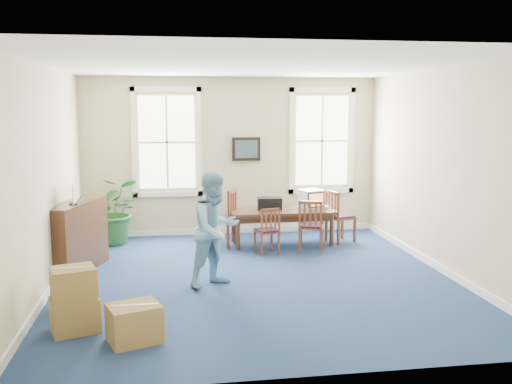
{
  "coord_description": "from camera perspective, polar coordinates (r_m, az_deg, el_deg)",
  "views": [
    {
      "loc": [
        -1.28,
        -8.34,
        2.61
      ],
      "look_at": [
        0.1,
        0.6,
        1.25
      ],
      "focal_mm": 40.0,
      "sensor_mm": 36.0,
      "label": 1
    }
  ],
  "objects": [
    {
      "name": "wall_right",
      "position": [
        9.42,
        18.3,
        1.97
      ],
      "size": [
        0.0,
        6.5,
        6.5
      ],
      "primitive_type": "plane",
      "rotation": [
        1.57,
        0.0,
        -1.57
      ],
      "color": "#C4B78D",
      "rests_on": "ground"
    },
    {
      "name": "baseboard_right",
      "position": [
        9.7,
        17.71,
        -7.11
      ],
      "size": [
        0.04,
        6.5,
        0.12
      ],
      "primitive_type": "cube",
      "color": "white",
      "rests_on": "ground"
    },
    {
      "name": "conference_table",
      "position": [
        10.92,
        2.57,
        -3.48
      ],
      "size": [
        1.98,
        0.91,
        0.67
      ],
      "primitive_type": null,
      "rotation": [
        0.0,
        0.0,
        0.0
      ],
      "color": "#4A2B1A",
      "rests_on": "ground"
    },
    {
      "name": "game_console",
      "position": [
        11.05,
        6.92,
        -1.49
      ],
      "size": [
        0.19,
        0.22,
        0.05
      ],
      "primitive_type": "cube",
      "rotation": [
        0.0,
        0.0,
        -0.25
      ],
      "color": "white",
      "rests_on": "conference_table"
    },
    {
      "name": "wall_left",
      "position": [
        8.57,
        -20.3,
        1.26
      ],
      "size": [
        0.0,
        6.5,
        6.5
      ],
      "primitive_type": "plane",
      "rotation": [
        1.57,
        0.0,
        1.57
      ],
      "color": "#C4B78D",
      "rests_on": "ground"
    },
    {
      "name": "window_left",
      "position": [
        11.59,
        -8.9,
        4.93
      ],
      "size": [
        1.4,
        0.12,
        2.2
      ],
      "primitive_type": null,
      "color": "white",
      "rests_on": "ground"
    },
    {
      "name": "credenza",
      "position": [
        9.5,
        -17.52,
        -4.25
      ],
      "size": [
        0.85,
        1.51,
        1.14
      ],
      "primitive_type": "cube",
      "rotation": [
        0.0,
        0.0,
        -0.32
      ],
      "color": "#4A2B1A",
      "rests_on": "ground"
    },
    {
      "name": "man",
      "position": [
        8.31,
        -4.07,
        -3.74
      ],
      "size": [
        1.04,
        0.99,
        1.68
      ],
      "primitive_type": "imported",
      "rotation": [
        0.0,
        0.0,
        0.59
      ],
      "color": "#7FAFD6",
      "rests_on": "ground"
    },
    {
      "name": "wall_front",
      "position": [
        5.34,
        5.27,
        -2.36
      ],
      "size": [
        6.5,
        0.0,
        6.5
      ],
      "primitive_type": "plane",
      "rotation": [
        -1.57,
        0.0,
        0.0
      ],
      "color": "#C4B78D",
      "rests_on": "ground"
    },
    {
      "name": "baseboard_back",
      "position": [
        11.9,
        -2.41,
        -3.83
      ],
      "size": [
        6.0,
        0.04,
        0.12
      ],
      "primitive_type": "cube",
      "color": "white",
      "rests_on": "ground"
    },
    {
      "name": "cardboard_boxes",
      "position": [
        7.13,
        -15.99,
        -9.82
      ],
      "size": [
        1.8,
        1.8,
        0.81
      ],
      "primitive_type": null,
      "rotation": [
        0.0,
        0.0,
        0.34
      ],
      "color": "#9C7842",
      "rests_on": "ground"
    },
    {
      "name": "baseboard_left",
      "position": [
        8.88,
        -19.59,
        -8.64
      ],
      "size": [
        0.04,
        6.5,
        0.12
      ],
      "primitive_type": "cube",
      "color": "white",
      "rests_on": "ground"
    },
    {
      "name": "crt_tv",
      "position": [
        10.99,
        5.52,
        -0.69
      ],
      "size": [
        0.5,
        0.52,
        0.36
      ],
      "primitive_type": null,
      "rotation": [
        0.0,
        0.0,
        0.29
      ],
      "color": "#B7B7BC",
      "rests_on": "conference_table"
    },
    {
      "name": "equipment_bag",
      "position": [
        10.83,
        1.37,
        -1.14
      ],
      "size": [
        0.48,
        0.34,
        0.23
      ],
      "primitive_type": "cube",
      "rotation": [
        0.0,
        0.0,
        -0.09
      ],
      "color": "black",
      "rests_on": "conference_table"
    },
    {
      "name": "ceiling",
      "position": [
        8.45,
        -0.05,
        12.56
      ],
      "size": [
        6.5,
        6.5,
        0.0
      ],
      "primitive_type": "plane",
      "rotation": [
        3.14,
        0.0,
        0.0
      ],
      "color": "white",
      "rests_on": "ground"
    },
    {
      "name": "wall_back",
      "position": [
        11.7,
        -2.47,
        3.59
      ],
      "size": [
        6.5,
        0.0,
        6.5
      ],
      "primitive_type": "plane",
      "rotation": [
        1.57,
        0.0,
        0.0
      ],
      "color": "#C4B78D",
      "rests_on": "ground"
    },
    {
      "name": "wall_picture",
      "position": [
        11.67,
        -0.98,
        4.32
      ],
      "size": [
        0.58,
        0.06,
        0.48
      ],
      "primitive_type": null,
      "color": "black",
      "rests_on": "ground"
    },
    {
      "name": "chair_near_left",
      "position": [
        10.18,
        1.08,
        -3.85
      ],
      "size": [
        0.46,
        0.46,
        0.85
      ],
      "primitive_type": null,
      "rotation": [
        0.0,
        0.0,
        3.37
      ],
      "color": "brown",
      "rests_on": "ground"
    },
    {
      "name": "chair_near_right",
      "position": [
        10.33,
        5.51,
        -3.37
      ],
      "size": [
        0.55,
        0.55,
        0.97
      ],
      "primitive_type": null,
      "rotation": [
        0.0,
        0.0,
        2.83
      ],
      "color": "brown",
      "rests_on": "ground"
    },
    {
      "name": "window_right",
      "position": [
        12.02,
        6.61,
        5.1
      ],
      "size": [
        1.4,
        0.12,
        2.2
      ],
      "primitive_type": null,
      "color": "white",
      "rests_on": "ground"
    },
    {
      "name": "chair_end_left",
      "position": [
        10.71,
        -3.56,
        -2.57
      ],
      "size": [
        0.65,
        0.65,
        1.09
      ],
      "primitive_type": null,
      "rotation": [
        0.0,
        0.0,
        -1.98
      ],
      "color": "brown",
      "rests_on": "ground"
    },
    {
      "name": "brochure_rack",
      "position": [
        9.36,
        -17.59,
        0.11
      ],
      "size": [
        0.37,
        0.72,
        0.32
      ],
      "primitive_type": null,
      "rotation": [
        0.0,
        0.0,
        0.36
      ],
      "color": "#99999E",
      "rests_on": "credenza"
    },
    {
      "name": "potted_plant",
      "position": [
        11.22,
        -13.98,
        -1.8
      ],
      "size": [
        1.22,
        1.08,
        1.29
      ],
      "primitive_type": "imported",
      "rotation": [
        0.0,
        0.0,
        -0.07
      ],
      "color": "#245825",
      "rests_on": "ground"
    },
    {
      "name": "chair_end_right",
      "position": [
        11.17,
        8.46,
        -2.41
      ],
      "size": [
        0.58,
        0.58,
        1.01
      ],
      "primitive_type": null,
      "rotation": [
        0.0,
        0.0,
        1.92
      ],
      "color": "brown",
      "rests_on": "ground"
    },
    {
      "name": "floor",
      "position": [
        8.83,
        -0.05,
        -8.64
      ],
      "size": [
        6.5,
        6.5,
        0.0
      ],
      "primitive_type": "plane",
      "color": "navy",
      "rests_on": "ground"
    }
  ]
}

